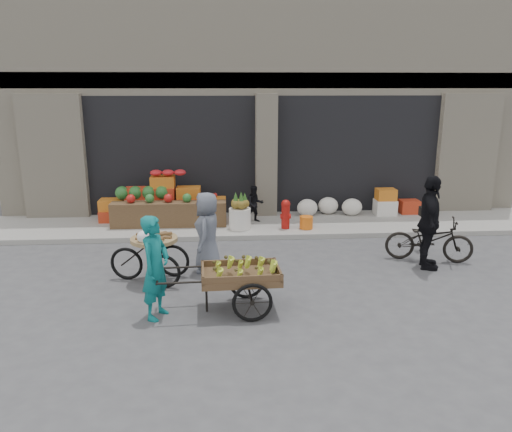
{
  "coord_description": "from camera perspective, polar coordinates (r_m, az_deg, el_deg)",
  "views": [
    {
      "loc": [
        -1.14,
        -7.99,
        3.47
      ],
      "look_at": [
        -0.53,
        1.04,
        1.1
      ],
      "focal_mm": 35.0,
      "sensor_mm": 36.0,
      "label": 1
    }
  ],
  "objects": [
    {
      "name": "building",
      "position": [
        16.07,
        0.23,
        14.32
      ],
      "size": [
        14.0,
        6.45,
        7.0
      ],
      "color": "beige",
      "rests_on": "ground"
    },
    {
      "name": "cyclist",
      "position": [
        10.14,
        19.21,
        -0.73
      ],
      "size": [
        0.73,
        1.16,
        1.84
      ],
      "primitive_type": "imported",
      "rotation": [
        0.0,
        0.0,
        1.29
      ],
      "color": "black",
      "rests_on": "ground"
    },
    {
      "name": "fruit_display",
      "position": [
        12.75,
        -9.8,
        1.79
      ],
      "size": [
        3.1,
        1.12,
        1.24
      ],
      "color": "#B83319",
      "rests_on": "sidewalk"
    },
    {
      "name": "sidewalk",
      "position": [
        12.61,
        1.48,
        -1.01
      ],
      "size": [
        18.0,
        2.2,
        0.12
      ],
      "primitive_type": "cube",
      "color": "gray",
      "rests_on": "ground"
    },
    {
      "name": "ground",
      "position": [
        8.79,
        3.98,
        -8.62
      ],
      "size": [
        80.0,
        80.0,
        0.0
      ],
      "primitive_type": "plane",
      "color": "#424244",
      "rests_on": "ground"
    },
    {
      "name": "tricycle_cart",
      "position": [
        9.2,
        -11.55,
        -4.03
      ],
      "size": [
        1.46,
        1.0,
        0.95
      ],
      "rotation": [
        0.0,
        0.0,
        -0.21
      ],
      "color": "#9E7F51",
      "rests_on": "ground"
    },
    {
      "name": "vendor_grey",
      "position": [
        9.49,
        -5.59,
        -1.88
      ],
      "size": [
        0.6,
        0.82,
        1.55
      ],
      "primitive_type": "imported",
      "rotation": [
        0.0,
        0.0,
        -1.72
      ],
      "color": "slate",
      "rests_on": "ground"
    },
    {
      "name": "banana_cart",
      "position": [
        7.86,
        -2.1,
        -6.46
      ],
      "size": [
        2.13,
        0.96,
        0.88
      ],
      "rotation": [
        0.0,
        0.0,
        0.05
      ],
      "color": "brown",
      "rests_on": "ground"
    },
    {
      "name": "pineapple_bin",
      "position": [
        12.0,
        -1.85,
        -0.29
      ],
      "size": [
        0.52,
        0.52,
        0.5
      ],
      "primitive_type": "cylinder",
      "color": "silver",
      "rests_on": "sidewalk"
    },
    {
      "name": "seated_person",
      "position": [
        12.55,
        -0.14,
        1.39
      ],
      "size": [
        0.51,
        0.43,
        0.93
      ],
      "primitive_type": "imported",
      "rotation": [
        0.0,
        0.0,
        0.17
      ],
      "color": "black",
      "rests_on": "sidewalk"
    },
    {
      "name": "orange_bucket",
      "position": [
        12.09,
        5.77,
        -0.74
      ],
      "size": [
        0.32,
        0.32,
        0.3
      ],
      "primitive_type": "cylinder",
      "color": "orange",
      "rests_on": "sidewalk"
    },
    {
      "name": "fire_hydrant",
      "position": [
        12.01,
        3.4,
        0.35
      ],
      "size": [
        0.22,
        0.22,
        0.71
      ],
      "color": "#A5140F",
      "rests_on": "sidewalk"
    },
    {
      "name": "right_bay_goods",
      "position": [
        13.58,
        12.31,
        1.31
      ],
      "size": [
        3.35,
        0.6,
        0.7
      ],
      "color": "silver",
      "rests_on": "sidewalk"
    },
    {
      "name": "vendor_woman",
      "position": [
        7.72,
        -11.42,
        -5.78
      ],
      "size": [
        0.58,
        0.69,
        1.62
      ],
      "primitive_type": "imported",
      "rotation": [
        0.0,
        0.0,
        1.19
      ],
      "color": "#0D6869",
      "rests_on": "ground"
    },
    {
      "name": "bicycle",
      "position": [
        10.7,
        19.17,
        -2.56
      ],
      "size": [
        1.81,
        1.05,
        0.9
      ],
      "primitive_type": "imported",
      "rotation": [
        0.0,
        0.0,
        1.29
      ],
      "color": "black",
      "rests_on": "ground"
    }
  ]
}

